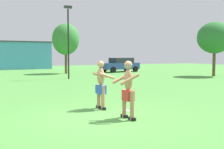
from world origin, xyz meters
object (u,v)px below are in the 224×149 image
Objects in this scene: car_blue_near_post at (120,65)px; lamp_post at (68,34)px; tree_right_field at (215,38)px; player_in_blue at (101,84)px; player_with_cap at (128,87)px; tree_left_field at (66,39)px; frisbee at (126,111)px.

lamp_post is (-7.92, -6.05, 2.68)m from car_blue_near_post.
lamp_post reaches higher than tree_right_field.
player_in_blue is 17.71m from tree_right_field.
player_with_cap is 0.34× the size of tree_left_field.
player_with_cap is at bearing -101.97° from tree_left_field.
lamp_post is (2.05, 12.73, 3.49)m from frisbee.
car_blue_near_post is 10.32m from lamp_post.
frisbee is 17.74m from tree_right_field.
frisbee is at bearing -101.15° from tree_left_field.
tree_left_field is at bearing 179.22° from car_blue_near_post.
player_with_cap is at bearing -100.49° from lamp_post.
player_in_blue is at bearing 92.93° from player_with_cap.
player_in_blue is at bearing -103.34° from tree_left_field.
tree_left_field is at bearing 139.40° from tree_right_field.
player_with_cap is 22.39m from car_blue_near_post.
tree_right_field is (15.02, 10.62, 2.46)m from player_with_cap.
player_with_cap is at bearing -144.74° from tree_right_field.
lamp_post is at bearing -105.22° from tree_left_field.
lamp_post reaches higher than player_in_blue.
tree_right_field is (15.11, 8.89, 2.52)m from player_in_blue.
frisbee is 21.27m from car_blue_near_post.
player_in_blue is 12.58m from lamp_post.
frisbee is 0.06× the size of tree_right_field.
player_with_cap is 6.22× the size of frisbee.
player_with_cap is 0.30× the size of lamp_post.
car_blue_near_post is 0.93× the size of tree_right_field.
tree_left_field is at bearing 78.03° from player_with_cap.
car_blue_near_post is at bearing 37.36° from lamp_post.
lamp_post is (2.55, 13.75, 2.55)m from player_with_cap.
player_in_blue is 20.92m from car_blue_near_post.
lamp_post is at bearing 77.63° from player_in_blue.
tree_right_field is at bearing -14.08° from lamp_post.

